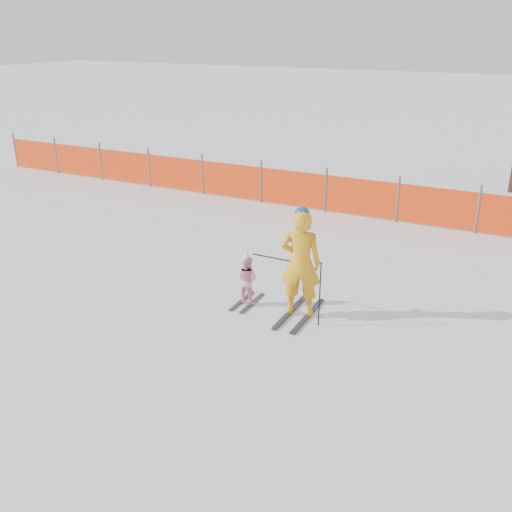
% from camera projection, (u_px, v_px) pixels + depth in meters
% --- Properties ---
extents(ground, '(120.00, 120.00, 0.00)m').
position_uv_depth(ground, '(244.00, 317.00, 10.24)').
color(ground, white).
rests_on(ground, ground).
extents(adult, '(0.80, 1.45, 2.04)m').
position_uv_depth(adult, '(301.00, 263.00, 9.92)').
color(adult, black).
rests_on(adult, ground).
extents(child, '(0.46, 0.90, 1.09)m').
position_uv_depth(child, '(247.00, 279.00, 10.57)').
color(child, black).
rests_on(child, ground).
extents(ski_poles, '(1.41, 0.23, 1.20)m').
position_uv_depth(ski_poles, '(300.00, 279.00, 9.90)').
color(ski_poles, black).
rests_on(ski_poles, ground).
extents(safety_fence, '(17.10, 0.06, 1.25)m').
position_uv_depth(safety_fence, '(216.00, 178.00, 17.26)').
color(safety_fence, '#595960').
rests_on(safety_fence, ground).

